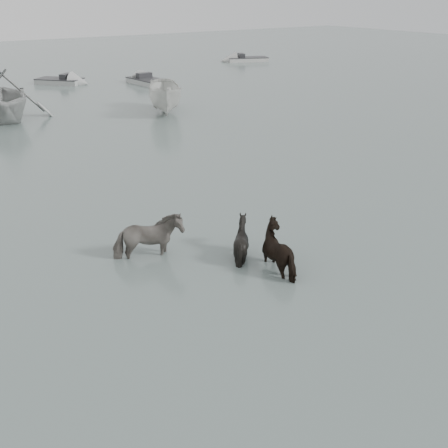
{
  "coord_description": "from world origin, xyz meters",
  "views": [
    {
      "loc": [
        -7.71,
        -9.38,
        6.54
      ],
      "look_at": [
        -0.34,
        1.43,
        1.0
      ],
      "focal_mm": 45.0,
      "sensor_mm": 36.0,
      "label": 1
    }
  ],
  "objects": [
    {
      "name": "pony_black",
      "position": [
        0.19,
        1.4,
        0.67
      ],
      "size": [
        1.38,
        1.26,
        1.35
      ],
      "primitive_type": "imported",
      "rotation": [
        0.0,
        0.0,
        1.73
      ],
      "color": "black",
      "rests_on": "ground"
    },
    {
      "name": "rowboat_trail",
      "position": [
        -0.47,
        21.57,
        1.43
      ],
      "size": [
        5.66,
        6.24,
        2.86
      ],
      "primitive_type": "imported",
      "rotation": [
        0.0,
        0.0,
        2.94
      ],
      "color": "#AAADAA",
      "rests_on": "ground"
    },
    {
      "name": "skiff_mid",
      "position": [
        5.91,
        31.89,
        0.38
      ],
      "size": [
        4.21,
        4.48,
        0.75
      ],
      "primitive_type": null,
      "rotation": [
        0.0,
        0.0,
        -0.85
      ],
      "color": "#9A9C9A",
      "rests_on": "ground"
    },
    {
      "name": "pony_dark",
      "position": [
        0.69,
        0.24,
        0.74
      ],
      "size": [
        1.6,
        1.74,
        1.47
      ],
      "primitive_type": "imported",
      "rotation": [
        0.0,
        0.0,
        1.84
      ],
      "color": "black",
      "rests_on": "ground"
    },
    {
      "name": "pony_pinto",
      "position": [
        -1.89,
        2.63,
        0.76
      ],
      "size": [
        1.96,
        1.3,
        1.52
      ],
      "primitive_type": "imported",
      "rotation": [
        0.0,
        0.0,
        1.28
      ],
      "color": "black",
      "rests_on": "ground"
    },
    {
      "name": "skiff_star",
      "position": [
        25.25,
        34.95,
        0.38
      ],
      "size": [
        5.43,
        3.46,
        0.75
      ],
      "primitive_type": null,
      "rotation": [
        0.0,
        0.0,
        2.75
      ],
      "color": "#AFB0AB",
      "rests_on": "ground"
    },
    {
      "name": "skiff_port",
      "position": [
        11.2,
        27.98,
        0.38
      ],
      "size": [
        2.06,
        5.61,
        0.75
      ],
      "primitive_type": null,
      "rotation": [
        0.0,
        0.0,
        1.66
      ],
      "color": "#AAADAB",
      "rests_on": "ground"
    },
    {
      "name": "boat_small",
      "position": [
        7.44,
        18.62,
        0.93
      ],
      "size": [
        3.77,
        5.11,
        1.86
      ],
      "primitive_type": "imported",
      "rotation": [
        0.0,
        0.0,
        -0.46
      ],
      "color": "beige",
      "rests_on": "ground"
    },
    {
      "name": "ground",
      "position": [
        0.0,
        0.0,
        0.0
      ],
      "size": [
        140.0,
        140.0,
        0.0
      ],
      "primitive_type": "plane",
      "color": "#576763",
      "rests_on": "ground"
    }
  ]
}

